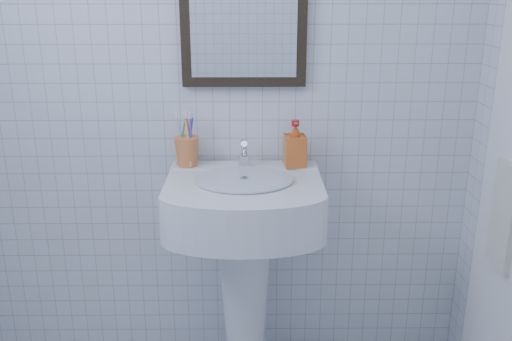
{
  "coord_description": "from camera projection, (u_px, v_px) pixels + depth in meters",
  "views": [
    {
      "loc": [
        0.16,
        -1.13,
        1.65
      ],
      "look_at": [
        0.18,
        0.86,
        0.98
      ],
      "focal_mm": 40.0,
      "sensor_mm": 36.0,
      "label": 1
    }
  ],
  "objects": [
    {
      "name": "wall_back",
      "position": [
        212.0,
        83.0,
        2.34
      ],
      "size": [
        2.2,
        0.02,
        2.5
      ],
      "primitive_type": "cube",
      "color": "silver",
      "rests_on": "ground"
    },
    {
      "name": "washbasin",
      "position": [
        245.0,
        244.0,
        2.33
      ],
      "size": [
        0.6,
        0.44,
        0.93
      ],
      "color": "white",
      "rests_on": "ground"
    },
    {
      "name": "faucet",
      "position": [
        244.0,
        155.0,
        2.33
      ],
      "size": [
        0.05,
        0.11,
        0.12
      ],
      "color": "silver",
      "rests_on": "washbasin"
    },
    {
      "name": "toothbrush_cup",
      "position": [
        187.0,
        151.0,
        2.34
      ],
      "size": [
        0.12,
        0.12,
        0.12
      ],
      "primitive_type": null,
      "rotation": [
        0.0,
        0.0,
        0.16
      ],
      "color": "orange",
      "rests_on": "washbasin"
    },
    {
      "name": "soap_dispenser",
      "position": [
        295.0,
        143.0,
        2.33
      ],
      "size": [
        0.09,
        0.1,
        0.19
      ],
      "primitive_type": "imported",
      "rotation": [
        0.0,
        0.0,
        0.11
      ],
      "color": "#B93A12",
      "rests_on": "washbasin"
    },
    {
      "name": "wall_mirror",
      "position": [
        244.0,
        7.0,
        2.22
      ],
      "size": [
        0.5,
        0.04,
        0.62
      ],
      "color": "black",
      "rests_on": "wall_back"
    },
    {
      "name": "hand_towel",
      "position": [
        505.0,
        216.0,
        1.98
      ],
      "size": [
        0.03,
        0.16,
        0.38
      ],
      "primitive_type": "cube",
      "color": "silver",
      "rests_on": "towel_ring"
    }
  ]
}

